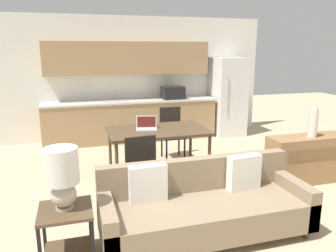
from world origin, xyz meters
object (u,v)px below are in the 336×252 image
(side_table, at_px, (67,227))
(laptop, at_px, (147,126))
(vase, at_px, (313,122))
(couch, at_px, (204,206))
(dining_chair_far_right, at_px, (172,131))
(dining_chair_near_left, at_px, (138,166))
(dining_table, at_px, (158,133))
(credenza, at_px, (307,159))
(refrigerator, at_px, (228,97))
(table_lamp, at_px, (62,175))

(side_table, relative_size, laptop, 1.55)
(side_table, xyz_separation_m, vase, (3.52, 1.02, 0.56))
(couch, height_order, dining_chair_far_right, dining_chair_far_right)
(couch, distance_m, dining_chair_far_right, 2.64)
(dining_chair_near_left, relative_size, dining_chair_far_right, 1.00)
(couch, xyz_separation_m, dining_chair_near_left, (-0.54, 0.93, 0.19))
(dining_table, height_order, dining_chair_far_right, dining_chair_far_right)
(credenza, bearing_deg, dining_chair_far_right, 134.64)
(dining_table, bearing_deg, dining_chair_near_left, -119.91)
(refrigerator, xyz_separation_m, couch, (-2.21, -3.92, -0.58))
(dining_table, relative_size, credenza, 1.21)
(table_lamp, bearing_deg, laptop, 58.16)
(table_lamp, bearing_deg, dining_table, 53.79)
(vase, bearing_deg, dining_table, 157.83)
(dining_table, height_order, table_lamp, table_lamp)
(vase, distance_m, dining_chair_far_right, 2.42)
(dining_chair_far_right, bearing_deg, credenza, -44.88)
(credenza, bearing_deg, table_lamp, -163.53)
(table_lamp, bearing_deg, dining_chair_far_right, 55.53)
(side_table, bearing_deg, couch, 5.35)
(dining_table, bearing_deg, laptop, 151.89)
(dining_chair_near_left, bearing_deg, dining_chair_far_right, -125.60)
(refrigerator, distance_m, laptop, 3.19)
(dining_chair_near_left, height_order, laptop, laptop)
(dining_chair_near_left, bearing_deg, table_lamp, 43.86)
(couch, relative_size, credenza, 1.77)
(credenza, height_order, dining_chair_far_right, dining_chair_far_right)
(refrigerator, height_order, vase, refrigerator)
(dining_table, distance_m, dining_chair_far_right, 0.99)
(side_table, height_order, dining_chair_far_right, dining_chair_far_right)
(refrigerator, distance_m, dining_chair_far_right, 2.25)
(laptop, bearing_deg, table_lamp, -110.20)
(dining_table, xyz_separation_m, dining_chair_near_left, (-0.48, -0.84, -0.19))
(couch, bearing_deg, vase, 23.03)
(couch, bearing_deg, dining_chair_far_right, 80.50)
(side_table, bearing_deg, laptop, 58.48)
(dining_chair_far_right, bearing_deg, side_table, -123.75)
(refrigerator, bearing_deg, credenza, -92.36)
(dining_table, xyz_separation_m, vase, (2.15, -0.87, 0.23))
(table_lamp, distance_m, credenza, 3.71)
(dining_table, height_order, laptop, laptop)
(vase, relative_size, dining_chair_far_right, 0.51)
(refrigerator, distance_m, side_table, 5.47)
(vase, bearing_deg, credenza, 92.85)
(credenza, xyz_separation_m, laptop, (-2.30, 0.92, 0.46))
(credenza, bearing_deg, couch, -156.12)
(vase, bearing_deg, refrigerator, 87.71)
(couch, bearing_deg, table_lamp, -175.40)
(vase, bearing_deg, dining_chair_near_left, 179.18)
(refrigerator, xyz_separation_m, laptop, (-2.42, -2.07, -0.08))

